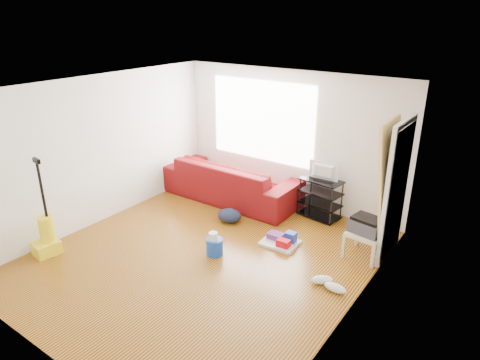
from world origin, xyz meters
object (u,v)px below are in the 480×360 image
Objects in this scene: sofa at (232,199)px; tv_stand at (320,198)px; side_table at (366,236)px; cleaning_tray at (281,241)px; backpack at (229,221)px; vacuum at (46,237)px; bucket at (215,254)px.

tv_stand is at bearing -171.20° from sofa.
cleaning_tray is (-1.19, -0.41, -0.28)m from side_table.
backpack is (0.55, -0.82, 0.00)m from sofa.
side_table is (1.13, -0.82, -0.02)m from tv_stand.
tv_stand is at bearing 143.85° from side_table.
cleaning_tray is at bearing -84.75° from tv_stand.
backpack is 2.93m from vacuum.
backpack is at bearing -129.67° from tv_stand.
tv_stand is 4.51m from vacuum.
sofa is 0.98m from backpack.
sofa is 3.43m from vacuum.
cleaning_tray is 0.39× the size of vacuum.
sofa is 4.99× the size of side_table.
bucket is 1.09m from backpack.
side_table is (2.87, -0.55, 0.34)m from sofa.
tv_stand is (1.74, 0.27, 0.36)m from sofa.
side_table is 1.27× the size of backpack.
tv_stand is at bearing 59.67° from vacuum.
backpack is at bearing -173.56° from side_table.
vacuum is at bearing -145.48° from bucket.
side_table is 0.92× the size of cleaning_tray.
bucket is 0.17× the size of vacuum.
cleaning_tray reaches higher than backpack.
side_table is 0.36× the size of vacuum.
sofa is at bearing 150.16° from cleaning_tray.
cleaning_tray is 1.15m from backpack.
vacuum is at bearing -140.49° from cleaning_tray.
side_table is 4.78m from vacuum.
vacuum reaches higher than tv_stand.
tv_stand reaches higher than cleaning_tray.
tv_stand reaches higher than bucket.
bucket reaches higher than backpack.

